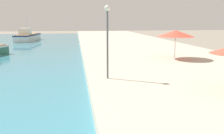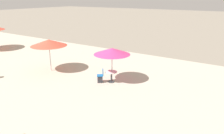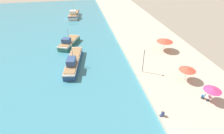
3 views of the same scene
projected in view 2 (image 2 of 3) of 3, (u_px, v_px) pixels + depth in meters
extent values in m
cylinder|color=#B7B7B7|center=(112.00, 67.00, 14.61)|extent=(0.06, 0.06, 2.03)
cone|color=#E5387A|center=(112.00, 51.00, 14.28)|extent=(2.41, 2.41, 0.42)
cylinder|color=#B7B7B7|center=(50.00, 57.00, 16.71)|extent=(0.06, 0.06, 2.11)
cone|color=#E04C38|center=(49.00, 43.00, 16.35)|extent=(2.70, 2.70, 0.47)
cylinder|color=#333338|center=(111.00, 82.00, 14.73)|extent=(0.44, 0.44, 0.04)
cylinder|color=#333338|center=(111.00, 77.00, 14.63)|extent=(0.08, 0.08, 0.70)
cylinder|color=beige|center=(111.00, 72.00, 14.51)|extent=(0.80, 0.80, 0.04)
cube|color=#2D2D33|center=(100.00, 79.00, 14.64)|extent=(0.47, 0.47, 0.45)
cube|color=#1E66A3|center=(100.00, 75.00, 14.56)|extent=(0.56, 0.56, 0.06)
cube|color=#1E66A3|center=(103.00, 72.00, 14.49)|extent=(0.36, 0.28, 0.40)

